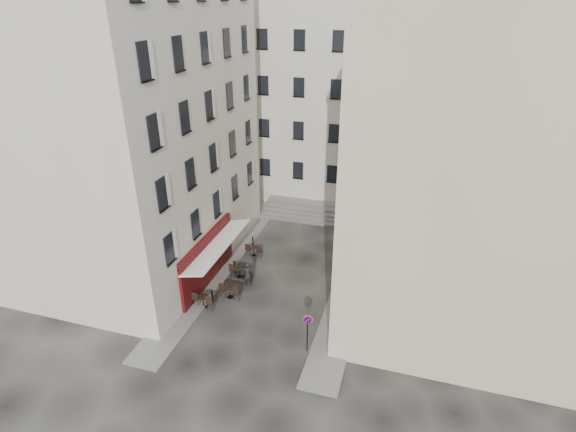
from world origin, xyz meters
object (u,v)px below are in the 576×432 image
at_px(bistro_table_b, 230,291).
at_px(pedestrian, 248,274).
at_px(no_parking_sign, 307,326).
at_px(bistro_table_a, 204,300).

bearing_deg(bistro_table_b, pedestrian, 69.19).
bearing_deg(no_parking_sign, pedestrian, 123.74).
distance_m(no_parking_sign, bistro_table_b, 6.69).
relative_size(bistro_table_b, pedestrian, 0.79).
bearing_deg(bistro_table_b, bistro_table_a, -130.90).
xyz_separation_m(bistro_table_a, pedestrian, (1.74, 2.87, 0.36)).
height_order(bistro_table_a, pedestrian, pedestrian).
relative_size(bistro_table_a, bistro_table_b, 1.02).
distance_m(bistro_table_a, bistro_table_b, 1.78).
relative_size(bistro_table_a, pedestrian, 0.81).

